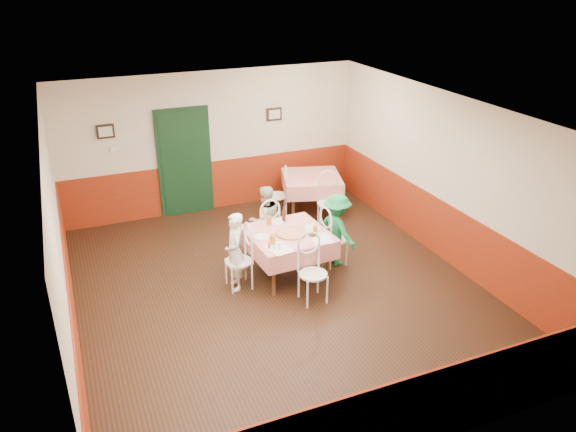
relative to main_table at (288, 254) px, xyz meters
name	(u,v)px	position (x,y,z in m)	size (l,w,h in m)	color
floor	(278,289)	(-0.31, -0.35, -0.38)	(7.00, 7.00, 0.00)	black
ceiling	(277,112)	(-0.31, -0.35, 2.42)	(7.00, 7.00, 0.00)	white
back_wall	(213,142)	(-0.31, 3.15, 1.02)	(6.00, 0.10, 2.80)	beige
front_wall	(416,344)	(-0.31, -3.85, 1.02)	(6.00, 0.10, 2.80)	beige
left_wall	(59,243)	(-3.31, -0.35, 1.02)	(0.10, 7.00, 2.80)	beige
right_wall	(447,179)	(2.69, -0.35, 1.02)	(0.10, 7.00, 2.80)	beige
wainscot_back	(215,185)	(-0.31, 3.13, 0.12)	(6.00, 0.03, 1.00)	maroon
wainscot_front	(407,416)	(-0.31, -3.84, 0.12)	(6.00, 0.03, 1.00)	maroon
wainscot_left	(72,302)	(-3.29, -0.35, 0.12)	(0.03, 7.00, 1.00)	maroon
wainscot_right	(440,228)	(2.68, -0.35, 0.12)	(0.03, 7.00, 1.00)	maroon
door	(185,163)	(-0.91, 3.10, 0.68)	(0.96, 0.06, 2.10)	black
picture_left	(105,131)	(-2.31, 3.10, 1.48)	(0.32, 0.03, 0.26)	black
picture_right	(274,114)	(0.99, 3.10, 1.48)	(0.32, 0.03, 0.26)	black
thermostat	(114,149)	(-2.21, 3.10, 1.12)	(0.10, 0.03, 0.10)	white
main_table	(288,254)	(0.00, 0.00, 0.00)	(1.22, 1.22, 0.77)	red
second_table	(312,194)	(1.44, 2.20, 0.00)	(1.12, 1.12, 0.77)	red
chair_left	(239,261)	(-0.85, -0.05, 0.08)	(0.42, 0.42, 0.90)	white
chair_right	(334,240)	(0.85, 0.05, 0.08)	(0.42, 0.42, 0.90)	white
chair_far	(266,229)	(-0.05, 0.85, 0.08)	(0.42, 0.42, 0.90)	white
chair_near	(313,274)	(0.05, -0.85, 0.08)	(0.42, 0.42, 0.90)	white
chair_second_a	(277,196)	(0.69, 2.20, 0.08)	(0.42, 0.42, 0.90)	white
chair_second_b	(328,204)	(1.44, 1.45, 0.08)	(0.42, 0.42, 0.90)	white
pizza	(291,233)	(0.02, -0.06, 0.40)	(0.47, 0.47, 0.03)	#B74723
plate_left	(262,237)	(-0.43, 0.00, 0.39)	(0.25, 0.25, 0.01)	white
plate_right	(312,228)	(0.42, 0.00, 0.39)	(0.25, 0.25, 0.01)	white
plate_far	(276,222)	(-0.03, 0.43, 0.39)	(0.25, 0.25, 0.01)	white
glass_a	(272,240)	(-0.37, -0.28, 0.46)	(0.08, 0.08, 0.15)	#BF7219
glass_b	(315,229)	(0.39, -0.18, 0.45)	(0.07, 0.07, 0.13)	#BF7219
glass_c	(269,220)	(-0.17, 0.40, 0.46)	(0.08, 0.08, 0.15)	#BF7219
beer_bottle	(284,215)	(0.10, 0.43, 0.50)	(0.06, 0.06, 0.23)	#381C0A
shaker_a	(274,247)	(-0.41, -0.45, 0.43)	(0.04, 0.04, 0.09)	silver
shaker_b	(279,247)	(-0.34, -0.47, 0.43)	(0.04, 0.04, 0.09)	silver
shaker_c	(269,245)	(-0.46, -0.38, 0.43)	(0.04, 0.04, 0.09)	#B23319
menu_left	(279,248)	(-0.33, -0.45, 0.39)	(0.30, 0.40, 0.00)	white
menu_right	(321,238)	(0.40, -0.38, 0.39)	(0.30, 0.40, 0.00)	white
wallet	(313,235)	(0.32, -0.25, 0.40)	(0.11, 0.09, 0.02)	black
diner_left	(235,252)	(-0.90, -0.05, 0.25)	(0.46, 0.30, 1.26)	gray
diner_far	(265,220)	(-0.05, 0.90, 0.24)	(0.60, 0.46, 1.22)	gray
diner_right	(337,230)	(0.90, 0.05, 0.25)	(0.80, 0.46, 1.24)	gray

